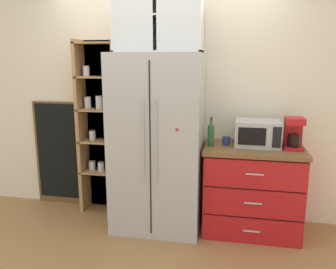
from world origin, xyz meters
TOP-DOWN VIEW (x-y plane):
  - ground_plane at (0.00, 0.00)m, footprint 10.73×10.73m
  - wall_back_cream at (0.00, 0.40)m, footprint 5.02×0.10m
  - refrigerator at (0.00, 0.00)m, footprint 0.90×0.72m
  - pantry_shelf_column at (-0.73, 0.29)m, footprint 0.52×0.29m
  - counter_cabinet at (0.96, 0.05)m, footprint 0.98×0.63m
  - microwave at (0.99, 0.10)m, footprint 0.44×0.33m
  - coffee_maker at (1.33, 0.06)m, footprint 0.17×0.20m
  - mug_navy at (0.69, 0.08)m, footprint 0.11×0.08m
  - bottle_green at (0.54, 0.00)m, footprint 0.06×0.06m
  - bottle_cobalt at (0.96, 0.07)m, footprint 0.06×0.06m
  - upper_cabinet at (0.00, 0.05)m, footprint 0.87×0.32m
  - chalkboard_menu at (-1.31, 0.33)m, footprint 0.60×0.04m

SIDE VIEW (x-z plane):
  - ground_plane at x=0.00m, z-range 0.00..0.00m
  - counter_cabinet at x=0.96m, z-range 0.00..0.90m
  - chalkboard_menu at x=-1.31m, z-range 0.00..1.27m
  - refrigerator at x=0.00m, z-range 0.00..1.81m
  - mug_navy at x=0.69m, z-range 0.90..0.98m
  - bottle_cobalt at x=0.96m, z-range 0.88..1.13m
  - pantry_shelf_column at x=-0.73m, z-range 0.02..1.98m
  - bottle_green at x=0.54m, z-range 0.88..1.17m
  - microwave at x=0.99m, z-range 0.90..1.16m
  - coffee_maker at x=1.33m, z-range 0.90..1.21m
  - wall_back_cream at x=0.00m, z-range 0.00..2.55m
  - upper_cabinet at x=0.00m, z-range 1.81..2.50m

